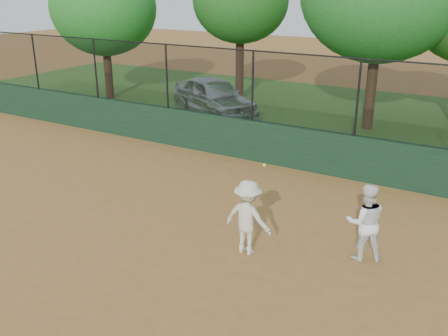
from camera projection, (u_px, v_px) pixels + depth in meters
The scene contains 9 objects.
ground at pixel (132, 252), 9.74m from camera, with size 80.00×80.00×0.00m, color #A06933.
back_wall at pixel (267, 143), 14.37m from camera, with size 26.00×0.20×1.20m, color #183620.
grass_strip at pixel (334, 117), 19.42m from camera, with size 36.00×12.00×0.01m, color #28531A.
parked_car at pixel (214, 97), 19.55m from camera, with size 1.75×4.34×1.48m, color #B0B6BA.
player_second at pixel (365, 222), 9.28m from camera, with size 0.74×0.57×1.52m, color white.
player_main at pixel (248, 217), 9.49m from camera, with size 0.98×0.59×1.96m.
fence_assembly at pixel (268, 86), 13.81m from camera, with size 26.00×0.06×2.00m.
tree_0 at pixel (103, 8), 21.35m from camera, with size 4.72×4.29×5.97m.
tree_1 at pixel (240, 1), 20.80m from camera, with size 4.12×3.74×6.02m.
Camera 1 is at (5.89, -6.45, 4.95)m, focal length 40.00 mm.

